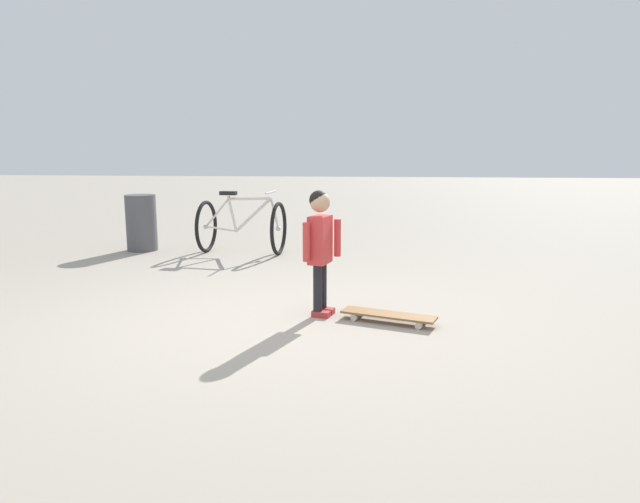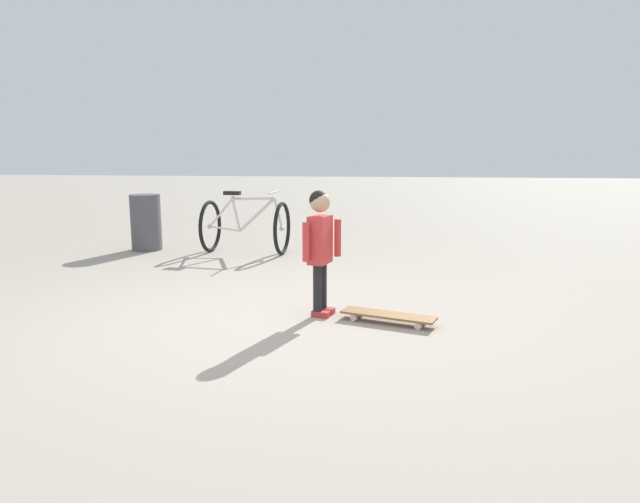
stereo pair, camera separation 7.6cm
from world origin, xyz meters
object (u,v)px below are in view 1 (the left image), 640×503
object	(u,v)px
trash_bin	(141,223)
skateboard	(388,315)
bicycle_near	(242,226)
child_person	(320,239)

from	to	relation	value
trash_bin	skateboard	bearing A→B (deg)	-132.04
bicycle_near	trash_bin	distance (m)	1.46
child_person	bicycle_near	size ratio (longest dim) A/B	0.94
skateboard	bicycle_near	distance (m)	3.52
child_person	trash_bin	distance (m)	4.02
skateboard	bicycle_near	xyz separation A→B (m)	(2.93, 1.92, 0.32)
skateboard	trash_bin	bearing A→B (deg)	47.96
child_person	bicycle_near	bearing A→B (deg)	25.77
child_person	skateboard	xyz separation A→B (m)	(-0.16, -0.58, -0.60)
skateboard	bicycle_near	bearing A→B (deg)	33.18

